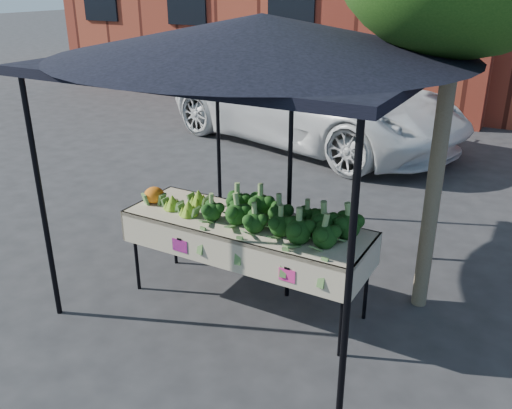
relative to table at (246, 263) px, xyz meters
name	(u,v)px	position (x,y,z in m)	size (l,w,h in m)	color
ground	(253,297)	(0.01, 0.12, -0.45)	(90.00, 90.00, 0.00)	#272729
table	(246,263)	(0.00, 0.00, 0.00)	(2.40, 0.81, 0.90)	beige
canopy	(261,162)	(-0.05, 0.40, 0.92)	(3.16, 3.16, 2.74)	black
broccoli_heap	(278,213)	(0.32, 0.03, 0.59)	(1.49, 0.59, 0.29)	black
romanesco_cluster	(187,198)	(-0.67, -0.01, 0.56)	(0.45, 0.49, 0.22)	#80BA31
cauliflower_pair	(154,193)	(-1.05, -0.05, 0.55)	(0.22, 0.22, 0.20)	orange
street_tree	(447,93)	(1.52, 0.85, 1.66)	(2.14, 2.14, 4.22)	#1E4C14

